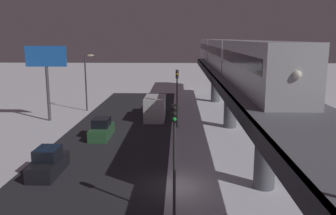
# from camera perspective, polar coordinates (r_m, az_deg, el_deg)

# --- Properties ---
(ground_plane) EXTENTS (240.00, 240.00, 0.00)m
(ground_plane) POSITION_cam_1_polar(r_m,az_deg,el_deg) (24.49, 0.64, -12.48)
(ground_plane) COLOR white
(avenue_asphalt) EXTENTS (11.00, 81.68, 0.01)m
(avenue_asphalt) POSITION_cam_1_polar(r_m,az_deg,el_deg) (25.29, -13.13, -11.99)
(avenue_asphalt) COLOR #28282D
(avenue_asphalt) RESTS_ON ground_plane
(elevated_railway) EXTENTS (5.00, 81.68, 6.18)m
(elevated_railway) POSITION_cam_1_polar(r_m,az_deg,el_deg) (23.55, 15.49, -0.15)
(elevated_railway) COLOR slate
(elevated_railway) RESTS_ON ground_plane
(subway_train) EXTENTS (2.94, 55.47, 3.40)m
(subway_train) POSITION_cam_1_polar(r_m,az_deg,el_deg) (45.32, 9.10, 8.62)
(subway_train) COLOR #B7BABF
(subway_train) RESTS_ON elevated_railway
(sedan_green) EXTENTS (1.80, 4.49, 1.97)m
(sedan_green) POSITION_cam_1_polar(r_m,az_deg,el_deg) (36.23, -10.59, -3.49)
(sedan_green) COLOR #2D6038
(sedan_green) RESTS_ON ground_plane
(sedan_black) EXTENTS (1.80, 4.37, 1.97)m
(sedan_black) POSITION_cam_1_polar(r_m,az_deg,el_deg) (27.72, -18.62, -8.46)
(sedan_black) COLOR black
(sedan_black) RESTS_ON ground_plane
(box_truck) EXTENTS (2.40, 7.40, 2.80)m
(box_truck) POSITION_cam_1_polar(r_m,az_deg,el_deg) (44.26, -2.02, 0.07)
(box_truck) COLOR #2D6038
(box_truck) RESTS_ON ground_plane
(traffic_light_near) EXTENTS (0.32, 0.44, 6.40)m
(traffic_light_near) POSITION_cam_1_polar(r_m,az_deg,el_deg) (18.98, 1.04, -6.07)
(traffic_light_near) COLOR #2D2D2D
(traffic_light_near) RESTS_ON ground_plane
(traffic_light_mid) EXTENTS (0.32, 0.44, 6.40)m
(traffic_light_mid) POSITION_cam_1_polar(r_m,az_deg,el_deg) (38.98, 1.45, 2.82)
(traffic_light_mid) COLOR #2D2D2D
(traffic_light_mid) RESTS_ON ground_plane
(commercial_billboard) EXTENTS (4.80, 0.36, 8.90)m
(commercial_billboard) POSITION_cam_1_polar(r_m,az_deg,el_deg) (44.31, -18.93, 6.65)
(commercial_billboard) COLOR #4C4C51
(commercial_billboard) RESTS_ON ground_plane
(street_lamp_far) EXTENTS (1.35, 0.44, 7.65)m
(street_lamp_far) POSITION_cam_1_polar(r_m,az_deg,el_deg) (49.29, -12.82, 5.01)
(street_lamp_far) COLOR #38383D
(street_lamp_far) RESTS_ON ground_plane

